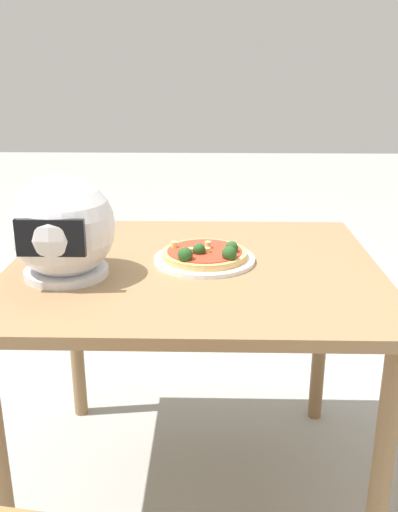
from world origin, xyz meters
The scene contains 5 objects.
ground_plane centered at (0.00, 0.00, 0.00)m, with size 14.00×14.00×0.00m, color #9E9E99.
dining_table centered at (0.00, 0.00, 0.66)m, with size 1.02×0.89×0.76m.
pizza_plate centered at (-0.03, -0.02, 0.76)m, with size 0.28×0.28×0.01m, color white.
pizza centered at (-0.03, -0.02, 0.78)m, with size 0.24×0.24×0.05m.
motorcycle_helmet centered at (0.33, 0.09, 0.88)m, with size 0.27×0.27×0.27m.
Camera 1 is at (-0.05, 1.46, 1.29)m, focal length 39.20 mm.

